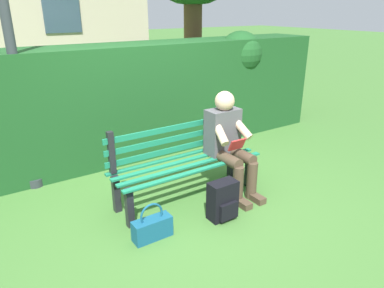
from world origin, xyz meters
TOP-DOWN VIEW (x-y plane):
  - ground at (0.00, 0.00)m, footprint 60.00×60.00m
  - park_bench at (0.00, -0.07)m, footprint 1.70×0.49m
  - person_seated at (-0.50, 0.10)m, footprint 0.44×0.73m
  - hedge_backdrop at (-0.03, -1.57)m, footprint 6.55×0.86m
  - backpack at (-0.08, 0.55)m, footprint 0.29×0.24m
  - handbag at (0.68, 0.46)m, footprint 0.37×0.14m
  - lamp_post at (1.37, -1.25)m, footprint 0.28×0.28m

SIDE VIEW (x-z plane):
  - ground at x=0.00m, z-range 0.00..0.00m
  - handbag at x=0.68m, z-range -0.07..0.30m
  - backpack at x=-0.08m, z-range 0.00..0.40m
  - park_bench at x=0.00m, z-range 0.00..0.87m
  - person_seated at x=-0.50m, z-range 0.03..1.19m
  - hedge_backdrop at x=-0.03m, z-range -0.02..1.65m
  - lamp_post at x=1.37m, z-range 0.36..3.54m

